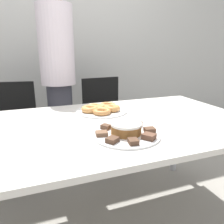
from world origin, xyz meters
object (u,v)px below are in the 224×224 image
at_px(plate_cake, 126,134).
at_px(frosted_cake, 126,128).
at_px(person_standing, 58,76).
at_px(office_chair_right, 106,125).
at_px(office_chair_left, 13,136).
at_px(plate_donuts, 102,111).

relative_size(plate_cake, frosted_cake, 2.22).
xyz_separation_m(person_standing, office_chair_right, (0.45, -0.03, -0.51)).
distance_m(office_chair_left, frosted_cake, 1.29).
relative_size(person_standing, frosted_cake, 11.01).
bearing_deg(plate_donuts, office_chair_left, 137.45).
relative_size(office_chair_left, plate_donuts, 2.47).
height_order(office_chair_left, plate_cake, office_chair_left).
distance_m(plate_cake, plate_donuts, 0.46).
xyz_separation_m(office_chair_left, frosted_cake, (0.63, -1.06, 0.37)).
bearing_deg(frosted_cake, person_standing, 99.98).
distance_m(person_standing, plate_cake, 1.13).
relative_size(person_standing, plate_donuts, 4.85).
relative_size(person_standing, office_chair_left, 1.97).
bearing_deg(plate_donuts, plate_cake, -92.32).
bearing_deg(office_chair_right, frosted_cake, -107.54).
xyz_separation_m(person_standing, plate_cake, (0.19, -1.10, -0.18)).
bearing_deg(person_standing, plate_cake, -80.02).
distance_m(office_chair_left, plate_donuts, 0.94).
xyz_separation_m(plate_cake, frosted_cake, (-0.00, -0.00, 0.03)).
distance_m(person_standing, office_chair_left, 0.68).
relative_size(office_chair_right, frosted_cake, 5.59).
bearing_deg(plate_donuts, person_standing, 108.55).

